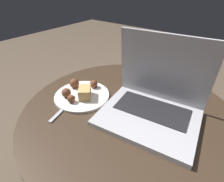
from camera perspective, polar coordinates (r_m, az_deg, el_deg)
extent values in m
cylinder|color=black|center=(0.82, 4.12, -19.68)|extent=(0.08, 0.08, 0.48)
cylinder|color=#38281C|center=(0.64, 4.99, -6.26)|extent=(0.75, 0.75, 0.02)
cube|color=#B2B2B7|center=(0.60, 11.64, -8.49)|extent=(0.34, 0.28, 0.02)
cube|color=black|center=(0.62, 12.91, -5.74)|extent=(0.26, 0.15, 0.00)
cube|color=#B2B2B7|center=(0.62, 16.49, 6.84)|extent=(0.31, 0.07, 0.24)
cube|color=#19234C|center=(0.61, 16.41, 6.71)|extent=(0.29, 0.06, 0.22)
cylinder|color=gold|center=(0.77, 10.96, 8.54)|extent=(0.06, 0.06, 0.17)
cylinder|color=white|center=(0.73, 11.76, 15.26)|extent=(0.07, 0.07, 0.02)
cylinder|color=silver|center=(0.70, -9.74, -1.43)|extent=(0.22, 0.22, 0.01)
cube|color=tan|center=(0.67, -8.88, -0.50)|extent=(0.07, 0.08, 0.04)
sphere|color=brown|center=(0.73, -6.02, 2.31)|extent=(0.03, 0.03, 0.03)
sphere|color=brown|center=(0.74, -12.21, 2.50)|extent=(0.04, 0.04, 0.04)
sphere|color=brown|center=(0.69, -14.71, -0.56)|extent=(0.04, 0.04, 0.04)
sphere|color=brown|center=(0.66, -13.21, -2.47)|extent=(0.03, 0.03, 0.03)
cube|color=#B2B2B7|center=(0.65, -16.25, -6.27)|extent=(0.04, 0.12, 0.00)
cube|color=#B2B2B7|center=(0.70, -11.99, -2.06)|extent=(0.04, 0.06, 0.00)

